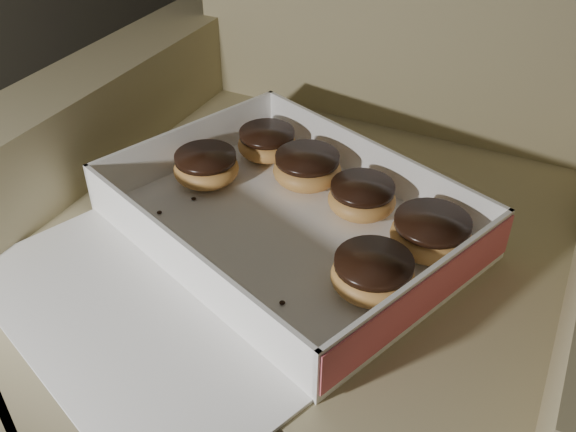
{
  "coord_description": "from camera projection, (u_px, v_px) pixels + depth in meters",
  "views": [
    {
      "loc": [
        -0.28,
        -0.34,
        0.94
      ],
      "look_at": [
        -0.58,
        0.26,
        0.44
      ],
      "focal_mm": 40.0,
      "sensor_mm": 36.0,
      "label": 1
    }
  ],
  "objects": [
    {
      "name": "crumb_a",
      "position": [
        159.0,
        212.0,
        0.88
      ],
      "size": [
        0.01,
        0.01,
        0.0
      ],
      "primitive_type": "ellipsoid",
      "color": "black",
      "rests_on": "bakery_box"
    },
    {
      "name": "crumb_b",
      "position": [
        360.0,
        322.0,
        0.71
      ],
      "size": [
        0.01,
        0.01,
        0.0
      ],
      "primitive_type": "ellipsoid",
      "color": "black",
      "rests_on": "bakery_box"
    },
    {
      "name": "donut_a",
      "position": [
        267.0,
        143.0,
        0.98
      ],
      "size": [
        0.09,
        0.09,
        0.05
      ],
      "color": "gold",
      "rests_on": "bakery_box"
    },
    {
      "name": "crumb_d",
      "position": [
        194.0,
        199.0,
        0.9
      ],
      "size": [
        0.01,
        0.01,
        0.0
      ],
      "primitive_type": "ellipsoid",
      "color": "black",
      "rests_on": "bakery_box"
    },
    {
      "name": "bakery_box",
      "position": [
        263.0,
        241.0,
        0.82
      ],
      "size": [
        0.6,
        0.65,
        0.07
      ],
      "rotation": [
        0.0,
        0.0,
        -0.37
      ],
      "color": "white",
      "rests_on": "armchair"
    },
    {
      "name": "donut_d",
      "position": [
        362.0,
        198.0,
        0.87
      ],
      "size": [
        0.09,
        0.09,
        0.05
      ],
      "color": "gold",
      "rests_on": "bakery_box"
    },
    {
      "name": "donut_b",
      "position": [
        431.0,
        234.0,
        0.8
      ],
      "size": [
        0.1,
        0.1,
        0.05
      ],
      "color": "gold",
      "rests_on": "bakery_box"
    },
    {
      "name": "donut_c",
      "position": [
        373.0,
        274.0,
        0.74
      ],
      "size": [
        0.1,
        0.1,
        0.05
      ],
      "color": "gold",
      "rests_on": "bakery_box"
    },
    {
      "name": "crumb_c",
      "position": [
        282.0,
        303.0,
        0.74
      ],
      "size": [
        0.01,
        0.01,
        0.0
      ],
      "primitive_type": "ellipsoid",
      "color": "black",
      "rests_on": "bakery_box"
    },
    {
      "name": "armchair",
      "position": [
        336.0,
        254.0,
        1.01
      ],
      "size": [
        0.89,
        0.75,
        0.93
      ],
      "color": "#9C8E63",
      "rests_on": "floor"
    },
    {
      "name": "donut_e",
      "position": [
        307.0,
        169.0,
        0.92
      ],
      "size": [
        0.1,
        0.1,
        0.05
      ],
      "color": "gold",
      "rests_on": "bakery_box"
    },
    {
      "name": "donut_f",
      "position": [
        206.0,
        167.0,
        0.93
      ],
      "size": [
        0.09,
        0.09,
        0.05
      ],
      "color": "gold",
      "rests_on": "bakery_box"
    }
  ]
}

